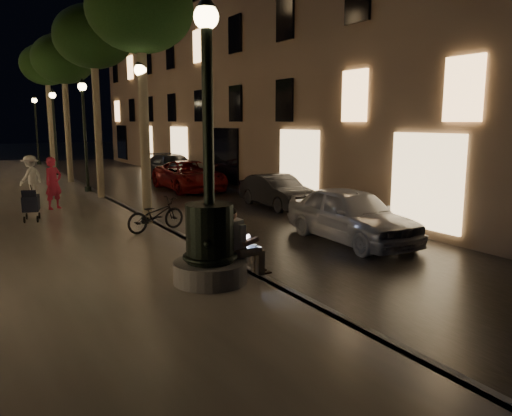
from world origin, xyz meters
TOP-DOWN VIEW (x-y plane):
  - ground at (0.00, 15.00)m, footprint 120.00×120.00m
  - cobble_lane at (3.00, 15.00)m, footprint 6.00×45.00m
  - curb_strip at (0.00, 15.00)m, footprint 0.25×45.00m
  - building_right at (10.00, 18.00)m, footprint 8.00×36.00m
  - fountain_lamppost at (-1.00, 2.00)m, footprint 1.40×1.40m
  - seated_man_laptop at (-0.39, 2.00)m, footprint 1.04×0.35m
  - tree_near at (-0.25, 8.00)m, footprint 3.00×3.00m
  - tree_second at (-0.20, 14.00)m, footprint 3.00×3.00m
  - tree_third at (-0.30, 20.00)m, footprint 3.00×3.00m
  - tree_far at (-0.22, 26.00)m, footprint 3.00×3.00m
  - lamp_curb_a at (-0.30, 8.00)m, footprint 0.36×0.36m
  - lamp_curb_b at (-0.30, 16.00)m, footprint 0.36×0.36m
  - lamp_curb_c at (-0.30, 24.00)m, footprint 0.36×0.36m
  - lamp_curb_d at (-0.30, 32.00)m, footprint 0.36×0.36m
  - stroller at (-3.22, 10.08)m, footprint 0.60×1.09m
  - car_front at (4.00, 3.76)m, footprint 1.91×4.38m
  - car_second at (5.20, 9.34)m, footprint 1.34×3.75m
  - car_third at (4.21, 15.40)m, footprint 2.40×5.00m
  - car_rear at (4.93, 19.44)m, footprint 2.16×5.03m
  - pedestrian_red at (-2.26, 12.01)m, footprint 0.79×0.70m
  - pedestrian_white at (-2.63, 15.23)m, footprint 1.23×1.19m
  - bicycle at (-0.40, 6.81)m, footprint 1.85×0.97m

SIDE VIEW (x-z plane):
  - ground at x=0.00m, z-range 0.00..0.00m
  - cobble_lane at x=3.00m, z-range 0.00..0.02m
  - curb_strip at x=0.00m, z-range 0.00..0.20m
  - car_second at x=5.20m, z-range 0.00..1.23m
  - bicycle at x=-0.40m, z-range 0.20..1.12m
  - car_third at x=4.21m, z-range 0.00..1.38m
  - car_rear at x=4.93m, z-range 0.00..1.44m
  - car_front at x=4.00m, z-range 0.00..1.47m
  - stroller at x=-3.22m, z-range 0.20..1.30m
  - seated_man_laptop at x=-0.39m, z-range 0.23..1.64m
  - pedestrian_white at x=-2.63m, z-range 0.20..1.89m
  - pedestrian_red at x=-2.26m, z-range 0.20..2.00m
  - fountain_lamppost at x=-1.00m, z-range -1.39..3.81m
  - lamp_curb_a at x=-0.30m, z-range 0.83..5.64m
  - lamp_curb_b at x=-0.30m, z-range 0.83..5.64m
  - lamp_curb_c at x=-0.30m, z-range 0.83..5.64m
  - lamp_curb_d at x=-0.30m, z-range 0.83..5.64m
  - tree_third at x=-0.30m, z-range 2.54..9.74m
  - tree_near at x=-0.25m, z-range 2.59..9.89m
  - tree_second at x=-0.20m, z-range 2.63..10.03m
  - tree_far at x=-0.22m, z-range 2.68..10.18m
  - building_right at x=10.00m, z-range 0.00..15.00m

